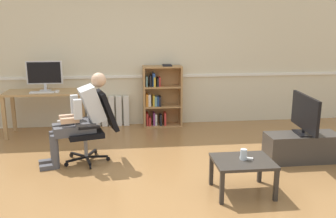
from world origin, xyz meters
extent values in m
plane|color=olive|center=(0.00, 0.00, 0.00)|extent=(18.00, 18.00, 0.00)
cube|color=beige|center=(0.00, 2.65, 1.35)|extent=(12.00, 0.10, 2.70)
cube|color=white|center=(0.00, 2.58, 0.92)|extent=(12.00, 0.03, 0.05)
cube|color=tan|center=(-2.43, 1.90, 0.36)|extent=(0.06, 0.06, 0.72)
cube|color=tan|center=(-1.21, 1.90, 0.36)|extent=(0.06, 0.06, 0.72)
cube|color=tan|center=(-1.21, 2.40, 0.36)|extent=(0.06, 0.06, 0.72)
cube|color=tan|center=(-2.43, 2.40, 0.36)|extent=(0.06, 0.06, 0.72)
cube|color=tan|center=(-1.82, 2.15, 0.74)|extent=(1.29, 0.58, 0.04)
cube|color=silver|center=(-1.81, 2.21, 0.76)|extent=(0.18, 0.14, 0.01)
cube|color=silver|center=(-1.81, 2.23, 0.82)|extent=(0.04, 0.02, 0.10)
cube|color=silver|center=(-1.81, 2.23, 1.07)|extent=(0.60, 0.02, 0.39)
cube|color=black|center=(-1.81, 2.22, 1.07)|extent=(0.55, 0.00, 0.36)
cube|color=white|center=(-1.82, 2.01, 0.77)|extent=(0.39, 0.12, 0.02)
cube|color=white|center=(-1.58, 2.03, 0.77)|extent=(0.06, 0.10, 0.03)
cube|color=#AD7F4C|center=(-0.11, 2.42, 0.56)|extent=(0.03, 0.28, 1.13)
cube|color=#AD7F4C|center=(0.57, 2.42, 0.56)|extent=(0.03, 0.28, 1.13)
cube|color=#AD7F4C|center=(0.23, 2.56, 0.56)|extent=(0.68, 0.02, 1.13)
cube|color=#AD7F4C|center=(0.23, 2.42, 0.01)|extent=(0.65, 0.28, 0.03)
cube|color=#AD7F4C|center=(0.23, 2.42, 0.38)|extent=(0.65, 0.28, 0.03)
cube|color=#AD7F4C|center=(0.23, 2.42, 0.75)|extent=(0.65, 0.28, 0.03)
cube|color=#AD7F4C|center=(0.23, 2.42, 1.11)|extent=(0.65, 0.28, 0.03)
cube|color=red|center=(-0.06, 2.42, 0.14)|extent=(0.04, 0.19, 0.23)
cube|color=orange|center=(-0.06, 2.43, 0.51)|extent=(0.05, 0.19, 0.22)
cube|color=#6699A3|center=(-0.06, 2.44, 0.85)|extent=(0.03, 0.19, 0.18)
cube|color=red|center=(-0.01, 2.41, 0.10)|extent=(0.04, 0.19, 0.15)
cube|color=white|center=(-0.01, 2.44, 0.50)|extent=(0.05, 0.19, 0.21)
cube|color=black|center=(0.01, 2.43, 0.86)|extent=(0.03, 0.19, 0.20)
cube|color=#89428E|center=(0.07, 2.44, 0.14)|extent=(0.03, 0.19, 0.23)
cube|color=gold|center=(0.07, 2.44, 0.49)|extent=(0.04, 0.19, 0.19)
cube|color=#2D519E|center=(0.07, 2.43, 0.88)|extent=(0.05, 0.19, 0.24)
cube|color=white|center=(0.11, 2.44, 0.13)|extent=(0.04, 0.19, 0.21)
cube|color=#6699A3|center=(0.10, 2.42, 0.48)|extent=(0.04, 0.19, 0.17)
cube|color=gold|center=(0.08, 2.40, 0.85)|extent=(0.03, 0.19, 0.17)
cube|color=black|center=(0.19, 2.40, 0.13)|extent=(0.04, 0.19, 0.20)
cube|color=#2D519E|center=(0.16, 2.44, 0.48)|extent=(0.05, 0.19, 0.16)
cube|color=black|center=(0.14, 2.43, 0.84)|extent=(0.03, 0.19, 0.16)
cube|color=red|center=(0.27, 2.40, 0.15)|extent=(0.03, 0.19, 0.24)
cube|color=black|center=(0.18, 2.41, 0.48)|extent=(0.04, 0.19, 0.18)
cube|color=red|center=(0.18, 2.44, 0.84)|extent=(0.03, 0.19, 0.16)
cube|color=black|center=(0.32, 2.42, 1.14)|extent=(0.16, 0.22, 0.02)
cube|color=white|center=(-1.25, 2.54, 0.28)|extent=(0.10, 0.08, 0.56)
cube|color=white|center=(-1.11, 2.54, 0.28)|extent=(0.10, 0.08, 0.56)
cube|color=white|center=(-0.98, 2.54, 0.28)|extent=(0.10, 0.08, 0.56)
cube|color=white|center=(-0.84, 2.54, 0.28)|extent=(0.10, 0.08, 0.56)
cube|color=white|center=(-0.71, 2.54, 0.28)|extent=(0.10, 0.08, 0.56)
cube|color=white|center=(-0.58, 2.54, 0.28)|extent=(0.10, 0.08, 0.56)
cube|color=white|center=(-0.44, 2.54, 0.28)|extent=(0.10, 0.08, 0.56)
cube|color=black|center=(-0.97, 0.62, 0.07)|extent=(0.11, 0.30, 0.02)
cylinder|color=black|center=(-0.93, 0.47, 0.03)|extent=(0.04, 0.06, 0.06)
cube|color=black|center=(-0.86, 0.76, 0.07)|extent=(0.30, 0.05, 0.02)
cylinder|color=black|center=(-0.71, 0.75, 0.03)|extent=(0.06, 0.02, 0.06)
cube|color=black|center=(-0.96, 0.90, 0.07)|extent=(0.14, 0.29, 0.02)
cylinder|color=black|center=(-0.90, 1.04, 0.03)|extent=(0.04, 0.06, 0.06)
cube|color=black|center=(-1.13, 0.86, 0.07)|extent=(0.26, 0.22, 0.02)
cylinder|color=black|center=(-1.24, 0.95, 0.03)|extent=(0.06, 0.05, 0.06)
cube|color=black|center=(-1.14, 0.68, 0.07)|extent=(0.27, 0.19, 0.02)
cylinder|color=black|center=(-1.26, 0.60, 0.03)|extent=(0.06, 0.05, 0.06)
cylinder|color=gray|center=(-1.01, 0.76, 0.23)|extent=(0.05, 0.05, 0.30)
cube|color=black|center=(-1.01, 0.76, 0.41)|extent=(0.56, 0.56, 0.07)
cube|color=black|center=(-0.70, 0.85, 0.71)|extent=(0.34, 0.48, 0.55)
cube|color=black|center=(-1.06, 1.02, 0.56)|extent=(0.28, 0.12, 0.03)
cube|color=black|center=(-0.92, 0.52, 0.56)|extent=(0.28, 0.12, 0.03)
cube|color=#4C4C51|center=(-1.01, 0.76, 0.52)|extent=(0.34, 0.40, 0.14)
cube|color=silver|center=(-0.90, 0.79, 0.81)|extent=(0.42, 0.42, 0.52)
sphere|color=#D6A884|center=(-0.80, 0.82, 1.14)|extent=(0.20, 0.20, 0.20)
cube|color=white|center=(-1.28, 0.69, 0.62)|extent=(0.15, 0.07, 0.02)
cube|color=#4C4C51|center=(-1.24, 0.80, 0.49)|extent=(0.44, 0.23, 0.13)
cylinder|color=#4C4C51|center=(-1.44, 0.75, 0.23)|extent=(0.10, 0.10, 0.46)
cube|color=#4C4C51|center=(-1.54, 0.72, 0.03)|extent=(0.24, 0.14, 0.06)
cube|color=#4C4C51|center=(-1.19, 0.61, 0.49)|extent=(0.44, 0.23, 0.13)
cylinder|color=#4C4C51|center=(-1.39, 0.56, 0.23)|extent=(0.10, 0.10, 0.46)
cube|color=#4C4C51|center=(-1.48, 0.53, 0.03)|extent=(0.24, 0.14, 0.06)
cube|color=silver|center=(-1.15, 0.89, 0.79)|extent=(0.12, 0.10, 0.26)
cube|color=#D6A884|center=(-1.23, 0.80, 0.64)|extent=(0.25, 0.13, 0.07)
cube|color=silver|center=(-1.07, 0.58, 0.79)|extent=(0.12, 0.10, 0.26)
cube|color=#D6A884|center=(-1.18, 0.62, 0.64)|extent=(0.25, 0.13, 0.07)
cube|color=#3D3833|center=(1.99, 0.44, 0.20)|extent=(1.01, 0.39, 0.39)
cube|color=black|center=(1.99, 0.44, 0.40)|extent=(0.22, 0.33, 0.02)
cylinder|color=black|center=(1.99, 0.44, 0.44)|extent=(0.04, 0.04, 0.05)
cube|color=black|center=(1.99, 0.44, 0.70)|extent=(0.10, 0.84, 0.47)
cube|color=#B7D1F9|center=(2.01, 0.43, 0.70)|extent=(0.06, 0.78, 0.44)
cube|color=#332D28|center=(0.55, -0.66, 0.18)|extent=(0.04, 0.04, 0.36)
cube|color=#332D28|center=(1.15, -0.66, 0.18)|extent=(0.04, 0.04, 0.36)
cube|color=#332D28|center=(1.15, -0.17, 0.18)|extent=(0.04, 0.04, 0.36)
cube|color=#332D28|center=(0.55, -0.17, 0.18)|extent=(0.04, 0.04, 0.36)
cube|color=#332D28|center=(0.85, -0.41, 0.38)|extent=(0.66, 0.55, 0.03)
cylinder|color=silver|center=(0.86, -0.40, 0.45)|extent=(0.07, 0.07, 0.12)
cube|color=white|center=(0.90, -0.39, 0.40)|extent=(0.15, 0.08, 0.02)
camera|label=1|loc=(-0.43, -4.11, 1.89)|focal=38.81mm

